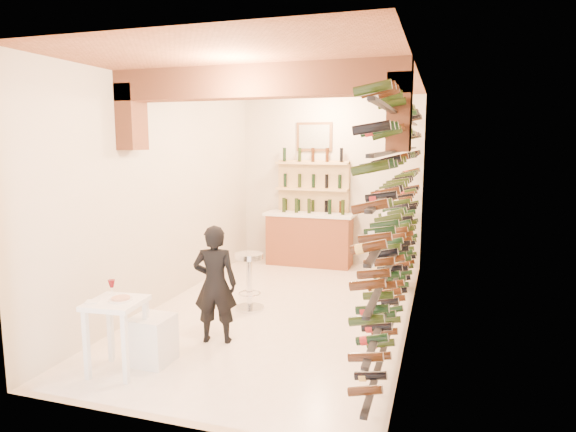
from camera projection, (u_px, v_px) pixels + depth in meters
The scene contains 11 objects.
ground at pixel (282, 310), 6.99m from camera, with size 6.00×6.00×0.00m, color white.
room_shell at pixel (275, 150), 6.41m from camera, with size 3.52×6.02×3.21m.
wine_rack at pixel (395, 205), 6.31m from camera, with size 0.32×5.70×2.56m.
back_counter at pixel (310, 237), 9.50m from camera, with size 1.70×0.62×1.29m.
back_shelving at pixel (313, 203), 9.63m from camera, with size 1.40×0.31×2.73m.
tasting_table at pixel (116, 313), 5.02m from camera, with size 0.57×0.57×0.92m.
white_stool at pixel (152, 340), 5.29m from camera, with size 0.41×0.41×0.51m, color white.
person at pixel (215, 284), 5.79m from camera, with size 0.51×0.34×1.40m, color black.
chrome_barstool at pixel (249, 277), 6.96m from camera, with size 0.42×0.42×0.81m.
crate_lower at pixel (388, 280), 8.02m from camera, with size 0.45×0.31×0.27m, color tan.
crate_upper at pixel (389, 264), 7.98m from camera, with size 0.46×0.32×0.27m, color tan.
Camera 1 is at (2.09, -6.38, 2.35)m, focal length 30.86 mm.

